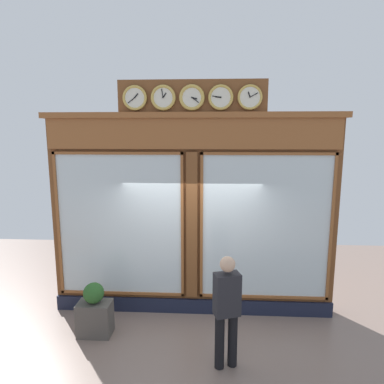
# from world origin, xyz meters

# --- Properties ---
(shop_facade) EXTENTS (5.33, 0.42, 4.29)m
(shop_facade) POSITION_xyz_m (0.00, -0.12, 1.91)
(shop_facade) COLOR brown
(shop_facade) RESTS_ON ground_plane
(pedestrian) EXTENTS (0.41, 0.32, 1.69)m
(pedestrian) POSITION_xyz_m (-0.58, 1.49, 0.93)
(pedestrian) COLOR black
(pedestrian) RESTS_ON ground_plane
(planter_box) EXTENTS (0.56, 0.36, 0.58)m
(planter_box) POSITION_xyz_m (1.60, 0.81, 0.29)
(planter_box) COLOR #4C4742
(planter_box) RESTS_ON ground_plane
(planter_shrub) EXTENTS (0.34, 0.34, 0.34)m
(planter_shrub) POSITION_xyz_m (1.60, 0.81, 0.75)
(planter_shrub) COLOR #285623
(planter_shrub) RESTS_ON planter_box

